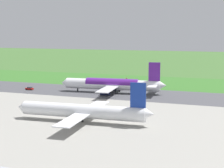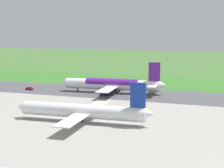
# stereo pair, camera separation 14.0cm
# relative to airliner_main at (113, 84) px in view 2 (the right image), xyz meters

# --- Properties ---
(ground_plane) EXTENTS (800.00, 800.00, 0.00)m
(ground_plane) POSITION_rel_airliner_main_xyz_m (0.34, 0.03, -4.35)
(ground_plane) COLOR #3D662D
(runway_asphalt) EXTENTS (600.00, 33.69, 0.06)m
(runway_asphalt) POSITION_rel_airliner_main_xyz_m (0.34, 0.03, -4.32)
(runway_asphalt) COLOR #47474C
(runway_asphalt) RESTS_ON ground
(apron_concrete) EXTENTS (440.00, 110.00, 0.05)m
(apron_concrete) POSITION_rel_airliner_main_xyz_m (0.34, 63.14, -4.33)
(apron_concrete) COLOR gray
(apron_concrete) RESTS_ON ground
(grass_verge_foreground) EXTENTS (600.00, 80.00, 0.04)m
(grass_verge_foreground) POSITION_rel_airliner_main_xyz_m (0.34, -32.14, -4.33)
(grass_verge_foreground) COLOR #346B27
(grass_verge_foreground) RESTS_ON ground
(airliner_main) EXTENTS (54.15, 44.36, 15.88)m
(airliner_main) POSITION_rel_airliner_main_xyz_m (0.00, 0.00, 0.00)
(airliner_main) COLOR white
(airliner_main) RESTS_ON ground
(airliner_parked_mid) EXTENTS (49.03, 40.11, 14.31)m
(airliner_parked_mid) POSITION_rel_airliner_main_xyz_m (-10.22, 58.06, -0.44)
(airliner_parked_mid) COLOR white
(airliner_parked_mid) RESTS_ON ground
(service_car_followme) EXTENTS (4.25, 2.01, 1.62)m
(service_car_followme) POSITION_rel_airliner_main_xyz_m (44.29, 6.36, -3.51)
(service_car_followme) COLOR #B21914
(service_car_followme) RESTS_ON ground
(no_stopping_sign) EXTENTS (0.60, 0.10, 2.91)m
(no_stopping_sign) POSITION_rel_airliner_main_xyz_m (4.28, -36.39, -2.64)
(no_stopping_sign) COLOR slate
(no_stopping_sign) RESTS_ON ground
(traffic_cone_orange) EXTENTS (0.40, 0.40, 0.55)m
(traffic_cone_orange) POSITION_rel_airliner_main_xyz_m (11.34, -33.07, -4.08)
(traffic_cone_orange) COLOR orange
(traffic_cone_orange) RESTS_ON ground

